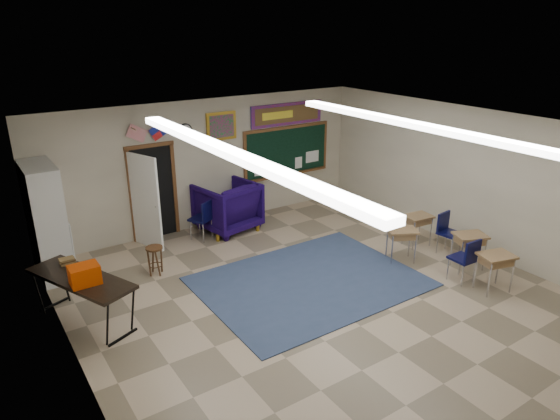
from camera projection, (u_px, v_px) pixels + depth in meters
floor at (328, 304)px, 8.69m from camera, size 9.00×9.00×0.00m
back_wall at (209, 164)px, 11.66m from camera, size 8.00×0.04×3.00m
left_wall at (77, 294)px, 6.08m from camera, size 0.04×9.00×3.00m
right_wall at (482, 183)px, 10.25m from camera, size 0.04×9.00×3.00m
ceiling at (335, 134)px, 7.63m from camera, size 8.00×9.00×0.04m
area_rug at (310, 282)px, 9.41m from camera, size 4.00×3.00×0.02m
fluorescent_strips at (335, 137)px, 7.65m from camera, size 3.86×6.00×0.10m
doorway at (151, 195)px, 10.92m from camera, size 1.10×0.89×2.16m
chalkboard at (287, 153)px, 12.79m from camera, size 2.55×0.14×1.30m
bulletin_board at (287, 114)px, 12.44m from camera, size 2.10×0.05×0.55m
framed_art_print at (221, 126)px, 11.51m from camera, size 0.75×0.05×0.65m
wall_clock at (185, 130)px, 11.05m from camera, size 0.32×0.05×0.32m
wall_flags at (148, 129)px, 10.54m from camera, size 1.16×0.06×0.70m
storage_cabinet at (47, 221)px, 9.36m from camera, size 0.59×1.25×2.20m
wingback_armchair at (227, 206)px, 11.64m from camera, size 1.44×1.47×1.15m
student_chair_reading at (201, 220)px, 11.15m from camera, size 0.62×0.62×0.92m
student_chair_desk_a at (463, 260)px, 9.31m from camera, size 0.46×0.46×0.89m
student_chair_desk_b at (450, 234)px, 10.42m from camera, size 0.49×0.49×0.88m
student_desk_front_left at (401, 243)px, 10.14m from camera, size 0.71×0.65×0.69m
student_desk_front_right at (417, 229)px, 10.85m from camera, size 0.63×0.50×0.70m
student_desk_back_left at (494, 270)px, 8.99m from camera, size 0.69×0.59×0.72m
student_desk_back_right at (469, 249)px, 9.84m from camera, size 0.73×0.65×0.72m
folding_table at (84, 298)px, 8.02m from camera, size 1.38×2.07×1.12m
wooden_stool at (155, 260)px, 9.62m from camera, size 0.32×0.32×0.57m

